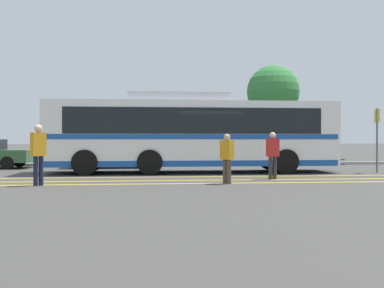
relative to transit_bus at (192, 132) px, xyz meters
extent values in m
plane|color=#423F3D|center=(0.70, -0.12, -1.69)|extent=(220.00, 220.00, 0.00)
cube|color=gold|center=(0.02, -2.20, -1.69)|extent=(31.90, 0.20, 0.01)
cube|color=gold|center=(0.02, -3.64, -1.69)|extent=(31.90, 0.20, 0.01)
cube|color=gold|center=(0.02, -4.71, -1.69)|extent=(31.90, 0.20, 0.01)
cube|color=#99999E|center=(0.02, 5.04, -1.61)|extent=(39.90, 0.36, 0.15)
cube|color=white|center=(0.02, 0.00, -0.05)|extent=(11.90, 2.57, 2.63)
cube|color=black|center=(0.02, 0.00, 0.45)|extent=(10.23, 2.61, 1.03)
cube|color=#194CA5|center=(0.02, 0.00, -0.19)|extent=(11.66, 2.61, 0.20)
cube|color=#194CA5|center=(0.02, 0.00, -1.25)|extent=(11.66, 2.60, 0.24)
cube|color=black|center=(5.98, 0.00, 0.00)|extent=(0.04, 2.25, 1.93)
cube|color=black|center=(5.98, 0.00, 1.11)|extent=(0.04, 1.79, 0.24)
cube|color=silver|center=(-0.58, 0.00, 1.43)|extent=(4.17, 2.05, 0.35)
cube|color=black|center=(6.26, 0.00, -1.14)|extent=(0.04, 1.92, 0.04)
cube|color=black|center=(6.26, 0.00, -1.34)|extent=(0.04, 1.92, 0.04)
cylinder|color=black|center=(3.70, 1.23, -1.19)|extent=(1.00, 0.28, 1.00)
cylinder|color=black|center=(3.70, -1.23, -1.19)|extent=(1.00, 0.28, 1.00)
cylinder|color=black|center=(-1.77, 1.23, -1.19)|extent=(1.00, 0.28, 1.00)
cylinder|color=black|center=(-1.77, -1.23, -1.19)|extent=(1.00, 0.28, 1.00)
cylinder|color=black|center=(-4.27, 1.22, -1.19)|extent=(1.00, 0.28, 1.00)
cylinder|color=black|center=(-4.27, -1.23, -1.19)|extent=(1.00, 0.28, 1.00)
cylinder|color=black|center=(-8.27, 4.47, -1.39)|extent=(0.60, 0.22, 0.60)
cylinder|color=black|center=(-8.31, 2.63, -1.39)|extent=(0.60, 0.22, 0.60)
cube|color=#9E9EA3|center=(-3.53, 3.46, -1.07)|extent=(4.41, 1.99, 0.63)
cube|color=black|center=(-3.42, 3.46, -0.56)|extent=(1.89, 1.66, 0.41)
cylinder|color=black|center=(-4.82, 2.54, -1.39)|extent=(0.61, 0.23, 0.60)
cylinder|color=black|center=(-4.91, 4.24, -1.39)|extent=(0.61, 0.23, 0.60)
cylinder|color=black|center=(-2.15, 2.68, -1.39)|extent=(0.61, 0.23, 0.60)
cylinder|color=black|center=(-2.23, 4.37, -1.39)|extent=(0.61, 0.23, 0.60)
cylinder|color=#191E38|center=(-5.07, -4.81, -1.24)|extent=(0.14, 0.14, 0.90)
cylinder|color=#191E38|center=(-5.20, -4.92, -1.24)|extent=(0.14, 0.14, 0.90)
cube|color=orange|center=(-5.14, -4.87, -0.44)|extent=(0.46, 0.44, 0.71)
sphere|color=beige|center=(-5.14, -4.87, 0.04)|extent=(0.24, 0.24, 0.24)
cylinder|color=#2D2D33|center=(2.60, -3.46, -1.29)|extent=(0.14, 0.14, 0.80)
cylinder|color=#2D2D33|center=(2.43, -3.50, -1.29)|extent=(0.14, 0.14, 0.80)
cube|color=red|center=(2.51, -3.48, -0.57)|extent=(0.46, 0.31, 0.63)
sphere|color=beige|center=(2.51, -3.48, -0.15)|extent=(0.22, 0.22, 0.22)
cylinder|color=brown|center=(0.70, -4.92, -1.31)|extent=(0.14, 0.14, 0.76)
cylinder|color=brown|center=(0.60, -4.78, -1.31)|extent=(0.14, 0.14, 0.76)
cube|color=orange|center=(0.65, -4.85, -0.62)|extent=(0.42, 0.47, 0.60)
sphere|color=tan|center=(0.65, -4.85, -0.22)|extent=(0.21, 0.21, 0.21)
cylinder|color=#59595E|center=(7.70, -0.93, -0.34)|extent=(0.07, 0.07, 2.70)
cube|color=yellow|center=(7.70, -0.93, 0.68)|extent=(0.03, 0.40, 0.56)
cylinder|color=#513823|center=(6.28, 9.76, -0.07)|extent=(0.28, 0.28, 3.24)
sphere|color=#337A38|center=(6.28, 9.76, 2.82)|extent=(3.40, 3.40, 3.40)
camera|label=1|loc=(-1.83, -18.82, -0.27)|focal=42.00mm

